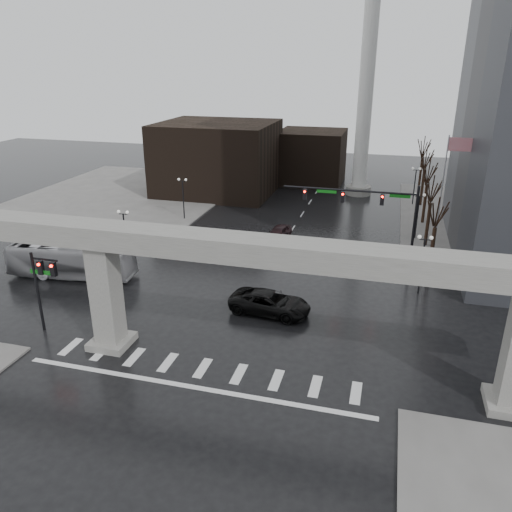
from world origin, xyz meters
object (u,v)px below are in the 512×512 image
(far_car, at_px, (279,233))
(city_bus, at_px, (71,260))
(signal_mast_arm, at_px, (372,207))
(pickup_truck, at_px, (270,303))

(far_car, bearing_deg, city_bus, -127.80)
(signal_mast_arm, bearing_deg, city_bus, -159.72)
(far_car, bearing_deg, signal_mast_arm, -18.41)
(pickup_truck, distance_m, far_car, 16.91)
(city_bus, bearing_deg, far_car, -53.53)
(signal_mast_arm, distance_m, far_car, 12.13)
(city_bus, relative_size, far_car, 2.58)
(city_bus, xyz_separation_m, far_car, (15.68, 14.53, -0.83))
(pickup_truck, bearing_deg, far_car, 16.93)
(city_bus, distance_m, far_car, 21.39)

